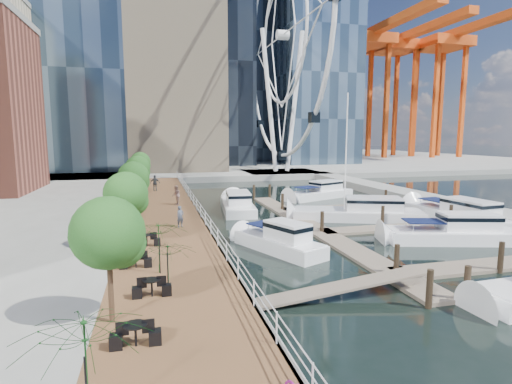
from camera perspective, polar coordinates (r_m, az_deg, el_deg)
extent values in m
plane|color=black|center=(24.01, 10.55, -10.77)|extent=(520.00, 520.00, 0.00)
cube|color=brown|center=(36.27, -13.00, -3.61)|extent=(6.00, 60.00, 1.00)
cube|color=#595954|center=(36.46, -8.28, -3.43)|extent=(0.25, 60.00, 1.00)
cube|color=gray|center=(123.15, -9.94, 4.54)|extent=(200.00, 114.00, 1.00)
cube|color=gray|center=(50.81, 21.58, -0.68)|extent=(4.00, 60.00, 1.00)
cube|color=gray|center=(76.68, 3.65, 2.61)|extent=(14.00, 12.00, 1.00)
cube|color=#6D6051|center=(33.96, 8.03, -4.96)|extent=(2.00, 32.00, 0.20)
cube|color=#6D6051|center=(27.45, 29.95, -9.11)|extent=(12.00, 2.00, 0.20)
cube|color=#6D6051|center=(34.99, 18.45, -4.92)|extent=(12.00, 2.00, 0.20)
cube|color=#6D6051|center=(43.54, 11.31, -2.18)|extent=(12.00, 2.00, 0.20)
cylinder|color=white|center=(75.87, 1.90, 12.77)|extent=(0.80, 0.80, 26.00)
cylinder|color=white|center=(77.42, 5.54, 12.65)|extent=(0.80, 0.80, 26.00)
torus|color=white|center=(78.51, 3.83, 21.48)|extent=(0.70, 44.70, 44.70)
cylinder|color=#3F2B1C|center=(15.63, -20.04, -12.99)|extent=(0.20, 0.20, 2.40)
sphere|color=#265B1E|center=(15.02, -20.42, -5.48)|extent=(2.60, 2.60, 2.60)
cylinder|color=#3F2B1C|center=(25.20, -17.90, -4.93)|extent=(0.20, 0.20, 2.40)
sphere|color=#265B1E|center=(24.83, -18.11, -0.20)|extent=(2.60, 2.60, 2.60)
cylinder|color=#3F2B1C|center=(35.02, -16.97, -1.34)|extent=(0.20, 0.20, 2.40)
sphere|color=#265B1E|center=(34.75, -17.11, 2.08)|extent=(2.60, 2.60, 2.60)
cylinder|color=#3F2B1C|center=(44.91, -16.45, 0.67)|extent=(0.20, 0.20, 2.40)
sphere|color=#265B1E|center=(44.71, -16.56, 3.34)|extent=(2.60, 2.60, 2.60)
cylinder|color=#3F2B1C|center=(54.85, -16.12, 1.95)|extent=(0.20, 0.20, 2.40)
sphere|color=#265B1E|center=(54.68, -16.20, 4.14)|extent=(2.60, 2.60, 2.60)
imported|color=#444B5B|center=(30.00, -10.77, -3.45)|extent=(0.69, 0.62, 1.58)
imported|color=gray|center=(39.74, -11.34, -0.44)|extent=(0.78, 0.97, 1.90)
imported|color=#32383F|center=(50.30, -14.21, 1.25)|extent=(1.21, 0.65, 1.96)
imported|color=#103A13|center=(10.54, -23.19, -22.84)|extent=(3.64, 3.68, 2.75)
imported|color=#0F3715|center=(17.63, -12.50, -10.64)|extent=(3.16, 3.18, 2.19)
imported|color=#113E11|center=(20.12, -13.63, -7.80)|extent=(3.27, 3.31, 2.54)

